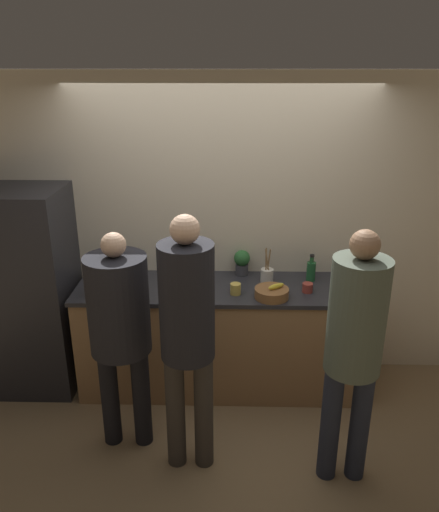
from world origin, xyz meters
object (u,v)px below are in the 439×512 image
Objects in this scene: person_center at (187,326)px; potted_plant at (242,262)px; person_right at (354,340)px; cup_yellow at (236,289)px; fruit_bowl at (272,293)px; refrigerator at (26,291)px; cup_red at (307,288)px; utensil_crock at (267,275)px; bottle_amber at (90,288)px; bottle_green at (311,270)px; bottle_dark at (187,272)px; person_left at (120,320)px.

person_center reaches higher than potted_plant.
person_right is 1.15m from cup_yellow.
fruit_bowl is 0.29m from cup_yellow.
refrigerator is at bearing 157.07° from person_right.
cup_yellow is at bearing -174.87° from cup_red.
cup_red is at bearing 5.13° from cup_yellow.
utensil_crock is (-0.46, 1.13, -0.05)m from person_right.
person_right reaches higher than bottle_amber.
person_right reaches higher than refrigerator.
refrigerator is at bearing -176.94° from bottle_green.
bottle_amber is 0.93× the size of bottle_dark.
utensil_crock is 1.73× the size of bottle_amber.
potted_plant is (-0.67, 1.28, 0.00)m from person_right.
potted_plant is (0.37, 1.19, -0.03)m from person_center.
bottle_dark is (1.33, 0.11, 0.14)m from refrigerator.
utensil_crock is at bearing 61.04° from person_center.
person_right reaches higher than person_left.
cup_red is (0.29, 0.11, -0.00)m from fruit_bowl.
person_left is at bearing -57.08° from bottle_amber.
bottle_green is at bearing 24.08° from cup_yellow.
bottle_dark is 2.07× the size of cup_yellow.
cup_red is (1.36, 0.64, -0.04)m from person_left.
person_center is (1.43, -0.95, 0.22)m from refrigerator.
bottle_amber is 1.92× the size of cup_yellow.
bottle_dark is 2.22× the size of cup_red.
person_left is 0.53m from person_center.
person_left is 9.60× the size of bottle_amber.
cup_red is (-0.15, 0.94, -0.08)m from person_right.
potted_plant is at bearing 7.50° from refrigerator.
person_right is at bearing -62.49° from potted_plant.
person_left is 6.18× the size of fruit_bowl.
cup_yellow is 0.40m from potted_plant.
utensil_crock is 0.36m from cup_yellow.
utensil_crock is at bearing -36.02° from potted_plant.
person_left is 5.55× the size of utensil_crock.
fruit_bowl is (-0.44, 0.83, -0.08)m from person_right.
utensil_crock is at bearing 2.48° from refrigerator.
person_right is 1.17m from bottle_green.
utensil_crock is at bearing -1.96° from bottle_dark.
utensil_crock is at bearing 38.33° from person_left.
refrigerator is 19.52× the size of cup_yellow.
bottle_green reaches higher than bottle_dark.
person_right is 6.66× the size of fruit_bowl.
person_left is 1.34m from utensil_crock.
fruit_bowl is at bearing 26.42° from person_left.
bottle_green is 0.24m from cup_red.
person_left is 7.11× the size of bottle_green.
bottle_green reaches higher than cup_red.
bottle_dark is at bearing 4.70° from refrigerator.
utensil_crock is (-0.02, 0.30, 0.02)m from fruit_bowl.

